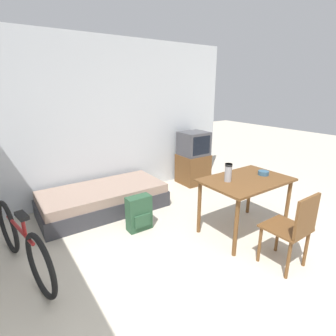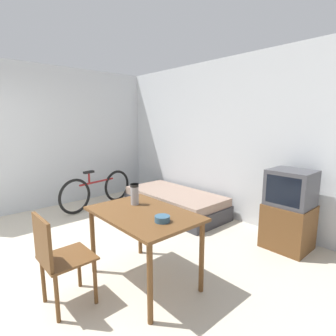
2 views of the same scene
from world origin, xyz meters
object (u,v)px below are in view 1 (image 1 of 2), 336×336
tv (193,159)px  wooden_chair (294,227)px  daybed (104,199)px  dining_table (246,186)px  bicycle (22,243)px  backpack (139,213)px  thermos_flask (228,172)px  mate_bowl (263,173)px

tv → wooden_chair: tv is taller
daybed → tv: 2.03m
daybed → tv: bearing=5.2°
tv → dining_table: 1.99m
tv → bicycle: (-3.24, -1.09, -0.18)m
bicycle → backpack: 1.43m
wooden_chair → bicycle: (-2.38, 1.59, -0.17)m
dining_table → thermos_flask: 0.36m
backpack → tv: bearing=29.5°
mate_bowl → backpack: (-1.47, 0.86, -0.55)m
thermos_flask → mate_bowl: (0.59, -0.10, -0.10)m
daybed → dining_table: size_ratio=1.70×
mate_bowl → thermos_flask: bearing=170.1°
dining_table → thermos_flask: (-0.26, 0.08, 0.23)m
mate_bowl → backpack: 1.79m
tv → mate_bowl: size_ratio=7.44×
tv → mate_bowl: 1.94m
dining_table → mate_bowl: bearing=-3.8°
daybed → mate_bowl: 2.45m
tv → bicycle: 3.42m
thermos_flask → bicycle: bearing=163.1°
dining_table → wooden_chair: 0.85m
bicycle → mate_bowl: mate_bowl is taller
mate_bowl → backpack: mate_bowl is taller
daybed → backpack: backpack is taller
bicycle → wooden_chair: bearing=-33.7°
wooden_chair → bicycle: 2.87m
wooden_chair → mate_bowl: wooden_chair is taller
dining_table → bicycle: dining_table is taller
backpack → bicycle: bearing=-177.6°
tv → thermos_flask: tv is taller
thermos_flask → dining_table: bearing=-16.9°
bicycle → mate_bowl: bearing=-15.5°
daybed → backpack: bearing=-77.7°
bicycle → daybed: bearing=36.1°
mate_bowl → daybed: bearing=134.1°
wooden_chair → dining_table: bearing=76.9°
dining_table → backpack: bearing=143.8°
bicycle → thermos_flask: thermos_flask is taller
mate_bowl → backpack: bearing=149.6°
daybed → wooden_chair: wooden_chair is taller
dining_table → mate_bowl: (0.32, -0.02, 0.13)m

